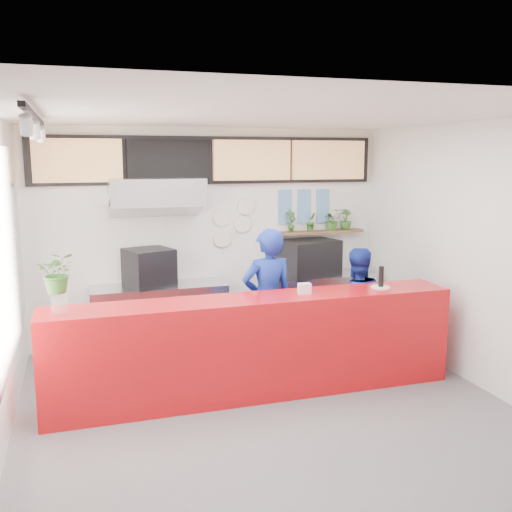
{
  "coord_description": "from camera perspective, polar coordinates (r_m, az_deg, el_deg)",
  "views": [
    {
      "loc": [
        -1.79,
        -5.3,
        2.6
      ],
      "look_at": [
        0.1,
        0.7,
        1.5
      ],
      "focal_mm": 40.0,
      "sensor_mm": 36.0,
      "label": 1
    }
  ],
  "objects": [
    {
      "name": "right_bench",
      "position": [
        8.47,
        6.03,
        -4.85
      ],
      "size": [
        1.8,
        0.6,
        0.9
      ],
      "primitive_type": "cube",
      "color": "#B2B5BA",
      "rests_on": "ground"
    },
    {
      "name": "window_frame",
      "position": [
        5.71,
        -23.88,
        -0.0
      ],
      "size": [
        0.03,
        2.3,
        2.0
      ],
      "primitive_type": "cube",
      "color": "#B2B5BA",
      "rests_on": "wall_left"
    },
    {
      "name": "soffit",
      "position": [
        7.97,
        -4.55,
        9.52
      ],
      "size": [
        4.8,
        0.04,
        0.65
      ],
      "primitive_type": "cube",
      "color": "black",
      "rests_on": "wall_back"
    },
    {
      "name": "basil_vase",
      "position": [
        5.71,
        -19.21,
        -1.57
      ],
      "size": [
        0.36,
        0.32,
        0.4
      ],
      "primitive_type": "imported",
      "rotation": [
        0.0,
        0.0,
        -0.03
      ],
      "color": "#316222",
      "rests_on": "glass_vase"
    },
    {
      "name": "track_rail",
      "position": [
        5.32,
        -21.35,
        12.92
      ],
      "size": [
        0.05,
        2.4,
        0.04
      ],
      "primitive_type": "cube",
      "color": "black",
      "rests_on": "ceiling"
    },
    {
      "name": "hood_lip",
      "position": [
        7.55,
        -9.9,
        4.83
      ],
      "size": [
        1.2,
        0.69,
        0.31
      ],
      "primitive_type": "cube",
      "rotation": [
        -0.35,
        0.0,
        0.0
      ],
      "color": "#B2B5BA",
      "rests_on": "ceiling"
    },
    {
      "name": "herb_d",
      "position": [
        8.65,
        8.98,
        3.64
      ],
      "size": [
        0.17,
        0.16,
        0.3
      ],
      "primitive_type": "imported",
      "rotation": [
        0.0,
        0.0,
        -0.03
      ],
      "color": "#316222",
      "rests_on": "herb_shelf"
    },
    {
      "name": "glass_vase",
      "position": [
        5.78,
        -19.03,
        -4.72
      ],
      "size": [
        0.2,
        0.2,
        0.19
      ],
      "primitive_type": "cylinder",
      "rotation": [
        0.0,
        0.0,
        -0.39
      ],
      "color": "silver",
      "rests_on": "service_counter"
    },
    {
      "name": "menu_board_far_left",
      "position": [
        7.68,
        -17.4,
        9.1
      ],
      "size": [
        1.1,
        0.1,
        0.55
      ],
      "primitive_type": "cube",
      "color": "tan",
      "rests_on": "wall_back"
    },
    {
      "name": "photo_frame_c",
      "position": [
        8.55,
        6.71,
        5.82
      ],
      "size": [
        0.2,
        0.02,
        0.25
      ],
      "primitive_type": "cube",
      "color": "#598CBF",
      "rests_on": "wall_back"
    },
    {
      "name": "white_plate",
      "position": [
        6.76,
        12.37,
        -3.07
      ],
      "size": [
        0.25,
        0.25,
        0.02
      ],
      "primitive_type": "cylinder",
      "rotation": [
        0.0,
        0.0,
        0.16
      ],
      "color": "silver",
      "rests_on": "service_counter"
    },
    {
      "name": "herb_b",
      "position": [
        8.42,
        5.53,
        3.46
      ],
      "size": [
        0.19,
        0.17,
        0.28
      ],
      "primitive_type": "imported",
      "rotation": [
        0.0,
        0.0,
        0.32
      ],
      "color": "#316222",
      "rests_on": "herb_shelf"
    },
    {
      "name": "espresso_machine",
      "position": [
        8.26,
        5.26,
        -0.18
      ],
      "size": [
        0.92,
        0.75,
        0.52
      ],
      "primitive_type": "cube",
      "rotation": [
        0.0,
        0.0,
        0.25
      ],
      "color": "black",
      "rests_on": "right_bench"
    },
    {
      "name": "dec_plate_b",
      "position": [
        8.14,
        -1.38,
        3.21
      ],
      "size": [
        0.24,
        0.03,
        0.24
      ],
      "primitive_type": "cylinder",
      "rotation": [
        1.57,
        0.0,
        0.0
      ],
      "color": "silver",
      "rests_on": "wall_back"
    },
    {
      "name": "ceiling",
      "position": [
        5.61,
        1.2,
        14.0
      ],
      "size": [
        5.0,
        5.0,
        0.0
      ],
      "primitive_type": "plane",
      "rotation": [
        3.14,
        0.0,
        0.0
      ],
      "color": "silver"
    },
    {
      "name": "dec_plate_c",
      "position": [
        8.09,
        -3.42,
        1.73
      ],
      "size": [
        0.24,
        0.03,
        0.24
      ],
      "primitive_type": "cylinder",
      "rotation": [
        1.57,
        0.0,
        0.0
      ],
      "color": "silver",
      "rests_on": "wall_back"
    },
    {
      "name": "floor",
      "position": [
        6.17,
        1.1,
        -15.01
      ],
      "size": [
        5.0,
        5.0,
        0.0
      ],
      "primitive_type": "plane",
      "color": "slate",
      "rests_on": "ground"
    },
    {
      "name": "photo_frame_a",
      "position": [
        8.32,
        2.91,
        5.77
      ],
      "size": [
        0.2,
        0.02,
        0.25
      ],
      "primitive_type": "cube",
      "color": "#598CBF",
      "rests_on": "wall_back"
    },
    {
      "name": "herb_c",
      "position": [
        8.55,
        7.61,
        3.65
      ],
      "size": [
        0.32,
        0.28,
        0.32
      ],
      "primitive_type": "imported",
      "rotation": [
        0.0,
        0.0,
        0.13
      ],
      "color": "#316222",
      "rests_on": "herb_shelf"
    },
    {
      "name": "cream_band",
      "position": [
        8.0,
        -4.6,
        9.88
      ],
      "size": [
        5.0,
        0.02,
        0.8
      ],
      "primitive_type": "cube",
      "color": "beige",
      "rests_on": "wall_back"
    },
    {
      "name": "herb_shelf",
      "position": [
        8.49,
        6.24,
        2.41
      ],
      "size": [
        1.4,
        0.18,
        0.04
      ],
      "primitive_type": "cube",
      "color": "brown",
      "rests_on": "wall_back"
    },
    {
      "name": "dec_plate_a",
      "position": [
        8.06,
        -3.44,
        3.84
      ],
      "size": [
        0.24,
        0.03,
        0.24
      ],
      "primitive_type": "cylinder",
      "rotation": [
        1.57,
        0.0,
        0.0
      ],
      "color": "silver",
      "rests_on": "wall_back"
    },
    {
      "name": "extraction_hood",
      "position": [
        7.53,
        -9.95,
        6.34
      ],
      "size": [
        1.2,
        0.7,
        0.35
      ],
      "primitive_type": "cube",
      "color": "#B2B5BA",
      "rests_on": "ceiling"
    },
    {
      "name": "dec_plate_d",
      "position": [
        8.13,
        -1.05,
        4.98
      ],
      "size": [
        0.24,
        0.03,
        0.24
      ],
      "primitive_type": "cylinder",
      "rotation": [
        1.57,
        0.0,
        0.0
      ],
      "color": "silver",
      "rests_on": "wall_back"
    },
    {
      "name": "staff_right",
      "position": [
        7.23,
        9.9,
        -5.07
      ],
      "size": [
        0.78,
        0.63,
        1.5
      ],
      "primitive_type": "imported",
      "rotation": [
        0.0,
        0.0,
        3.06
      ],
      "color": "navy",
      "rests_on": "ground"
    },
    {
      "name": "menu_board_mid_right",
      "position": [
        8.04,
        -0.4,
        9.56
      ],
      "size": [
        1.1,
        0.1,
        0.55
      ],
      "primitive_type": "cube",
      "color": "tan",
      "rests_on": "wall_back"
    },
    {
      "name": "menu_board_mid_left",
      "position": [
        7.78,
        -8.71,
        9.43
      ],
      "size": [
        1.1,
        0.1,
        0.55
      ],
      "primitive_type": "cube",
      "color": "black",
      "rests_on": "wall_back"
    },
    {
      "name": "herb_a",
      "position": [
        8.3,
        3.5,
        3.54
      ],
      "size": [
        0.2,
        0.16,
        0.32
      ],
      "primitive_type": "imported",
      "rotation": [
        0.0,
        0.0,
        0.28
      ],
      "color": "#316222",
      "rests_on": "herb_shelf"
    },
    {
      "name": "staff_center",
      "position": [
        6.85,
        1.18,
        -4.58
      ],
      "size": [
        0.68,
        0.48,
        1.77
      ],
      "primitive_type": "imported",
      "rotation": [
        0.0,
        0.0,
        3.22
      ],
      "color": "navy",
      "rests_on": "ground"
    },
    {
      "name": "napkin_holder",
      "position": [
        6.33,
        4.86,
        -3.28
      ],
      "size": [
        0.14,
        0.1,
        0.12
      ],
      "primitive_type": "cube",
      "rotation": [
        0.0,
        0.0,
        -0.1
      ],
      "color": "silver",
      "rests_on": "service_counter"
    },
    {
      "name": "window_pane",
      "position": [
        5.72,
        -24.08,
        -0.01
      ],
      "size": [
        0.04,
        2.2,
        1.9
      ],
      "primitive_type": "cube",
      "color": "silver",
      "rests_on": "wall_left"
    },
    {
      "name": "menu_board_far_right",
      "position": [
        8.45,
        7.25,
        9.5
      ],
      "size": [
        1.1,
        0.1,
        0.55
      ],
      "primitive_type": "cube",
      "color": "tan",
      "rests_on": "wall_back"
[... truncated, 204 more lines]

